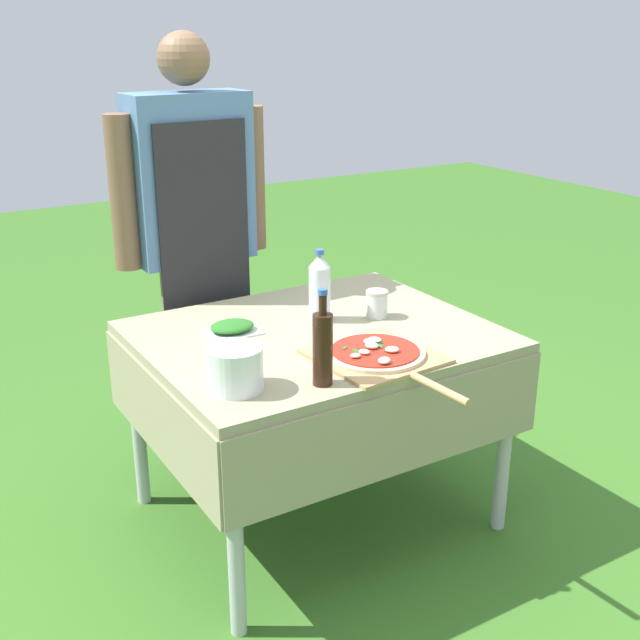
# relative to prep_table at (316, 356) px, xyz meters

# --- Properties ---
(ground_plane) EXTENTS (12.00, 12.00, 0.00)m
(ground_plane) POSITION_rel_prep_table_xyz_m (0.00, 0.00, -0.64)
(ground_plane) COLOR #386B23
(prep_table) EXTENTS (1.18, 0.97, 0.73)m
(prep_table) POSITION_rel_prep_table_xyz_m (0.00, 0.00, 0.00)
(prep_table) COLOR gray
(prep_table) RESTS_ON ground
(person_cook) EXTENTS (0.64, 0.22, 1.70)m
(person_cook) POSITION_rel_prep_table_xyz_m (-0.16, 0.66, 0.37)
(person_cook) COLOR #70604C
(person_cook) RESTS_ON ground
(pizza_on_peel) EXTENTS (0.38, 0.60, 0.05)m
(pizza_on_peel) POSITION_rel_prep_table_xyz_m (0.04, -0.31, 0.10)
(pizza_on_peel) COLOR tan
(pizza_on_peel) RESTS_ON prep_table
(oil_bottle) EXTENTS (0.06, 0.06, 0.29)m
(oil_bottle) POSITION_rel_prep_table_xyz_m (-0.20, -0.38, 0.21)
(oil_bottle) COLOR black
(oil_bottle) RESTS_ON prep_table
(water_bottle) EXTENTS (0.08, 0.08, 0.26)m
(water_bottle) POSITION_rel_prep_table_xyz_m (0.07, 0.09, 0.21)
(water_bottle) COLOR silver
(water_bottle) RESTS_ON prep_table
(herb_container) EXTENTS (0.18, 0.15, 0.04)m
(herb_container) POSITION_rel_prep_table_xyz_m (-0.25, 0.14, 0.11)
(herb_container) COLOR silver
(herb_container) RESTS_ON prep_table
(mixing_tub) EXTENTS (0.16, 0.16, 0.13)m
(mixing_tub) POSITION_rel_prep_table_xyz_m (-0.44, -0.28, 0.15)
(mixing_tub) COLOR silver
(mixing_tub) RESTS_ON prep_table
(sauce_jar) EXTENTS (0.08, 0.08, 0.10)m
(sauce_jar) POSITION_rel_prep_table_xyz_m (0.26, 0.02, 0.13)
(sauce_jar) COLOR silver
(sauce_jar) RESTS_ON prep_table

